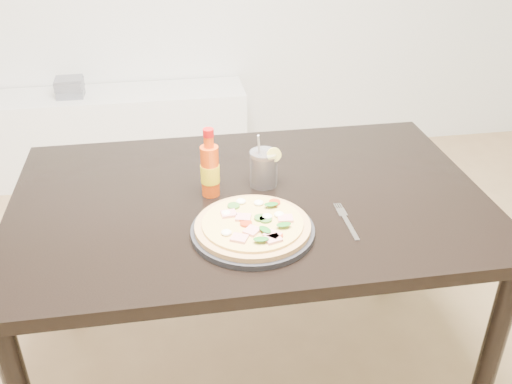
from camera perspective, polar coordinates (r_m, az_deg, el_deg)
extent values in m
cube|color=black|center=(1.71, -0.65, -0.91)|extent=(1.40, 0.90, 0.04)
cylinder|color=black|center=(1.85, 22.26, -15.44)|extent=(0.06, 0.06, 0.71)
cylinder|color=black|center=(2.26, -18.49, -5.35)|extent=(0.06, 0.06, 0.71)
cylinder|color=black|center=(2.38, 13.33, -2.57)|extent=(0.06, 0.06, 0.71)
cylinder|color=black|center=(1.52, -0.33, -3.91)|extent=(0.33, 0.33, 0.02)
cylinder|color=tan|center=(1.51, -0.34, -3.44)|extent=(0.31, 0.31, 0.01)
cylinder|color=#F4E56A|center=(1.51, -0.34, -3.10)|extent=(0.27, 0.27, 0.01)
cube|color=pink|center=(1.43, 1.71, -4.71)|extent=(0.05, 0.04, 0.01)
cube|color=pink|center=(1.53, -2.75, -2.17)|extent=(0.04, 0.04, 0.01)
cube|color=pink|center=(1.45, 1.67, -4.30)|extent=(0.05, 0.05, 0.01)
cube|color=pink|center=(1.44, -1.68, -4.63)|extent=(0.05, 0.05, 0.01)
cube|color=pink|center=(1.52, -1.29, -2.55)|extent=(0.05, 0.04, 0.01)
cube|color=pink|center=(1.46, -0.40, -3.89)|extent=(0.05, 0.05, 0.01)
cube|color=pink|center=(1.51, 2.95, -2.65)|extent=(0.04, 0.04, 0.01)
cylinder|color=#AE2F12|center=(1.51, -1.31, -2.64)|extent=(0.03, 0.03, 0.01)
cylinder|color=#AE2F12|center=(1.58, 1.88, -1.04)|extent=(0.03, 0.03, 0.01)
cylinder|color=#AE2F12|center=(1.49, -1.00, -3.16)|extent=(0.03, 0.03, 0.01)
cylinder|color=#AE2F12|center=(1.45, 2.09, -4.37)|extent=(0.03, 0.03, 0.01)
cylinder|color=#376E24|center=(1.52, 0.45, -2.61)|extent=(0.03, 0.03, 0.01)
cylinder|color=#376E24|center=(1.51, 0.97, -2.75)|extent=(0.03, 0.03, 0.01)
cylinder|color=#376E24|center=(1.57, -2.26, -1.40)|extent=(0.03, 0.03, 0.01)
ellipsoid|color=white|center=(1.54, -3.01, -2.13)|extent=(0.03, 0.03, 0.01)
ellipsoid|color=white|center=(1.52, 1.14, -2.46)|extent=(0.03, 0.03, 0.01)
ellipsoid|color=white|center=(1.46, -2.98, -4.06)|extent=(0.03, 0.03, 0.01)
ellipsoid|color=white|center=(1.58, 0.27, -1.08)|extent=(0.03, 0.03, 0.01)
ellipsoid|color=white|center=(1.53, 2.33, -2.25)|extent=(0.03, 0.03, 0.01)
ellipsoid|color=white|center=(1.59, -1.52, -0.94)|extent=(0.03, 0.03, 0.01)
ellipsoid|color=#1A6818|center=(1.48, 2.79, -3.25)|extent=(0.04, 0.03, 0.00)
ellipsoid|color=#1A6818|center=(1.42, 0.50, -4.72)|extent=(0.04, 0.03, 0.00)
ellipsoid|color=#1A6818|center=(1.46, 0.91, -3.76)|extent=(0.04, 0.05, 0.00)
ellipsoid|color=#1A6818|center=(1.56, 1.52, -1.22)|extent=(0.04, 0.02, 0.00)
cylinder|color=#E6480D|center=(1.67, -4.62, 2.10)|extent=(0.06, 0.06, 0.16)
cylinder|color=yellow|center=(1.67, -4.61, 1.87)|extent=(0.06, 0.06, 0.06)
cylinder|color=#E6480D|center=(1.63, -4.75, 5.04)|extent=(0.03, 0.03, 0.03)
cylinder|color=red|center=(1.62, -4.79, 5.93)|extent=(0.03, 0.03, 0.02)
cylinder|color=black|center=(1.73, 0.76, 2.18)|extent=(0.08, 0.08, 0.10)
cylinder|color=silver|center=(1.73, 0.76, 2.39)|extent=(0.08, 0.08, 0.11)
cylinder|color=#F2E059|center=(1.69, 1.81, 3.74)|extent=(0.04, 0.01, 0.04)
cylinder|color=#B2B2B7|center=(1.72, 0.38, 3.46)|extent=(0.03, 0.06, 0.17)
cube|color=silver|center=(1.56, 9.42, -3.58)|extent=(0.01, 0.12, 0.00)
cube|color=silver|center=(1.63, 8.56, -2.04)|extent=(0.02, 0.04, 0.00)
cube|color=silver|center=(1.65, 7.93, -1.47)|extent=(0.00, 0.03, 0.00)
cube|color=silver|center=(1.65, 8.13, -1.45)|extent=(0.00, 0.03, 0.00)
cube|color=silver|center=(1.65, 8.33, -1.43)|extent=(0.00, 0.03, 0.00)
cube|color=silver|center=(1.65, 8.53, -1.41)|extent=(0.00, 0.03, 0.00)
cube|color=white|center=(3.40, -13.13, 5.70)|extent=(1.40, 0.34, 0.50)
cube|color=slate|center=(3.32, -18.00, 9.16)|extent=(0.14, 0.12, 0.01)
cube|color=slate|center=(3.31, -18.03, 9.33)|extent=(0.14, 0.12, 0.01)
cube|color=slate|center=(3.31, -18.06, 9.50)|extent=(0.14, 0.12, 0.01)
cube|color=slate|center=(3.31, -18.08, 9.67)|extent=(0.14, 0.12, 0.01)
cube|color=slate|center=(3.30, -18.11, 9.84)|extent=(0.14, 0.12, 0.01)
cube|color=slate|center=(3.30, -18.14, 10.01)|extent=(0.14, 0.12, 0.01)
cube|color=slate|center=(3.30, -18.17, 10.18)|extent=(0.14, 0.12, 0.01)
cube|color=slate|center=(3.29, -18.20, 10.35)|extent=(0.14, 0.12, 0.01)
cube|color=slate|center=(3.29, -18.23, 10.52)|extent=(0.14, 0.12, 0.01)
cube|color=slate|center=(3.29, -18.26, 10.69)|extent=(0.14, 0.12, 0.01)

